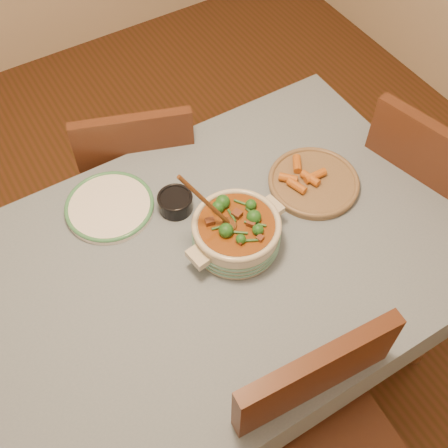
{
  "coord_description": "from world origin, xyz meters",
  "views": [
    {
      "loc": [
        -0.42,
        -0.81,
        2.23
      ],
      "look_at": [
        0.1,
        0.04,
        0.85
      ],
      "focal_mm": 45.0,
      "sensor_mm": 36.0,
      "label": 1
    }
  ],
  "objects_px": {
    "dining_table": "(204,280)",
    "fried_plate": "(314,181)",
    "chair_far": "(140,171)",
    "chair_right": "(425,195)",
    "stew_casserole": "(236,231)",
    "condiment_bowl": "(175,202)",
    "white_plate": "(110,206)"
  },
  "relations": [
    {
      "from": "condiment_bowl",
      "to": "chair_far",
      "type": "distance_m",
      "value": 0.5
    },
    {
      "from": "chair_right",
      "to": "chair_far",
      "type": "bearing_deg",
      "value": 37.11
    },
    {
      "from": "condiment_bowl",
      "to": "chair_far",
      "type": "bearing_deg",
      "value": 84.41
    },
    {
      "from": "white_plate",
      "to": "condiment_bowl",
      "type": "xyz_separation_m",
      "value": [
        0.19,
        -0.11,
        0.02
      ]
    },
    {
      "from": "condiment_bowl",
      "to": "stew_casserole",
      "type": "bearing_deg",
      "value": -67.1
    },
    {
      "from": "condiment_bowl",
      "to": "fried_plate",
      "type": "height_order",
      "value": "condiment_bowl"
    },
    {
      "from": "fried_plate",
      "to": "chair_far",
      "type": "bearing_deg",
      "value": 125.38
    },
    {
      "from": "stew_casserole",
      "to": "white_plate",
      "type": "height_order",
      "value": "stew_casserole"
    },
    {
      "from": "white_plate",
      "to": "fried_plate",
      "type": "height_order",
      "value": "fried_plate"
    },
    {
      "from": "chair_far",
      "to": "chair_right",
      "type": "distance_m",
      "value": 1.12
    },
    {
      "from": "fried_plate",
      "to": "stew_casserole",
      "type": "bearing_deg",
      "value": -169.36
    },
    {
      "from": "condiment_bowl",
      "to": "chair_right",
      "type": "relative_size",
      "value": 0.12
    },
    {
      "from": "chair_right",
      "to": "dining_table",
      "type": "bearing_deg",
      "value": 72.92
    },
    {
      "from": "stew_casserole",
      "to": "chair_right",
      "type": "xyz_separation_m",
      "value": [
        0.81,
        -0.07,
        -0.27
      ]
    },
    {
      "from": "dining_table",
      "to": "white_plate",
      "type": "bearing_deg",
      "value": 113.82
    },
    {
      "from": "white_plate",
      "to": "condiment_bowl",
      "type": "relative_size",
      "value": 3.27
    },
    {
      "from": "dining_table",
      "to": "condiment_bowl",
      "type": "distance_m",
      "value": 0.27
    },
    {
      "from": "stew_casserole",
      "to": "white_plate",
      "type": "xyz_separation_m",
      "value": [
        -0.28,
        0.33,
        -0.06
      ]
    },
    {
      "from": "white_plate",
      "to": "chair_far",
      "type": "xyz_separation_m",
      "value": [
        0.23,
        0.3,
        -0.26
      ]
    },
    {
      "from": "chair_far",
      "to": "chair_right",
      "type": "relative_size",
      "value": 0.92
    },
    {
      "from": "stew_casserole",
      "to": "condiment_bowl",
      "type": "xyz_separation_m",
      "value": [
        -0.09,
        0.22,
        -0.03
      ]
    },
    {
      "from": "white_plate",
      "to": "condiment_bowl",
      "type": "height_order",
      "value": "condiment_bowl"
    },
    {
      "from": "chair_right",
      "to": "fried_plate",
      "type": "bearing_deg",
      "value": 59.5
    },
    {
      "from": "fried_plate",
      "to": "condiment_bowl",
      "type": "bearing_deg",
      "value": 160.7
    },
    {
      "from": "chair_far",
      "to": "chair_right",
      "type": "xyz_separation_m",
      "value": [
        0.86,
        -0.71,
        0.04
      ]
    },
    {
      "from": "condiment_bowl",
      "to": "fried_plate",
      "type": "bearing_deg",
      "value": -19.3
    },
    {
      "from": "stew_casserole",
      "to": "condiment_bowl",
      "type": "distance_m",
      "value": 0.24
    },
    {
      "from": "chair_right",
      "to": "condiment_bowl",
      "type": "bearing_deg",
      "value": 58.44
    },
    {
      "from": "dining_table",
      "to": "fried_plate",
      "type": "xyz_separation_m",
      "value": [
        0.48,
        0.08,
        0.11
      ]
    },
    {
      "from": "white_plate",
      "to": "chair_right",
      "type": "xyz_separation_m",
      "value": [
        1.09,
        -0.41,
        -0.21
      ]
    },
    {
      "from": "dining_table",
      "to": "white_plate",
      "type": "xyz_separation_m",
      "value": [
        -0.15,
        0.35,
        0.11
      ]
    },
    {
      "from": "white_plate",
      "to": "fried_plate",
      "type": "relative_size",
      "value": 1.16
    }
  ]
}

